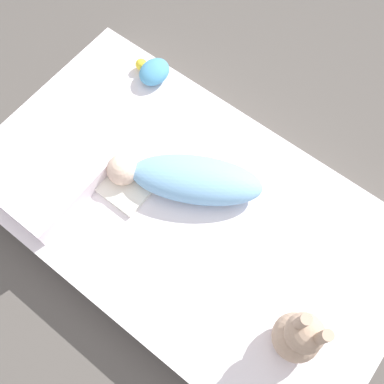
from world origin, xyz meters
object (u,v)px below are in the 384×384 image
Objects in this scene: swaddled_baby at (187,178)px; pillow at (40,170)px; turtle_plush at (153,71)px; bunny_plush at (299,336)px.

swaddled_baby is 1.37× the size of pillow.
swaddled_baby is 3.65× the size of turtle_plush.
swaddled_baby is at bearing -20.50° from bunny_plush.
bunny_plush reaches higher than swaddled_baby.
turtle_plush is at bearing -27.59° from bunny_plush.
turtle_plush is (0.41, -0.30, -0.02)m from swaddled_baby.
pillow is 2.67× the size of turtle_plush.
pillow is at bearing 3.81° from bunny_plush.
bunny_plush is at bearing 130.56° from swaddled_baby.
swaddled_baby is 0.53m from pillow.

